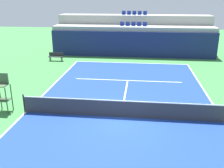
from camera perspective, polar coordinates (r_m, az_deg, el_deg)
ground_plane at (r=14.16m, az=2.01°, el=-7.34°), size 80.00×80.00×0.00m
court_surface at (r=14.16m, az=2.01°, el=-7.33°), size 11.00×24.00×0.01m
baseline_far at (r=25.41m, az=4.23°, el=4.70°), size 11.00×0.10×0.00m
sideline_left at (r=15.52m, az=-18.59°, el=-5.90°), size 0.10×24.00×0.00m
sideline_right at (r=14.82m, az=23.72°, el=-7.77°), size 0.10×24.00×0.00m
service_line_far at (r=20.08m, az=3.51°, el=0.80°), size 8.26×0.10×0.00m
centre_service_line at (r=17.08m, az=2.89°, el=-2.55°), size 0.10×6.40×0.00m
back_wall at (r=27.67m, az=4.54°, el=8.73°), size 17.51×0.30×2.71m
stands_tier_lower at (r=28.97m, az=4.66°, el=9.62°), size 17.51×2.40×3.15m
stands_tier_upper at (r=31.26m, az=4.86°, el=11.26°), size 17.51×2.40×4.17m
seating_row_lower at (r=28.83m, az=4.76°, el=12.98°), size 2.93×0.44×0.44m
seating_row_upper at (r=31.14m, az=4.98°, el=15.31°), size 2.93×0.44×0.44m
tennis_net at (r=13.95m, az=2.03°, el=-5.47°), size 11.08×0.08×1.07m
umpire_chair at (r=15.70m, az=-23.10°, el=-1.54°), size 0.76×0.66×2.20m
player_bench at (r=26.74m, az=-12.33°, el=6.13°), size 1.50×0.40×0.85m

